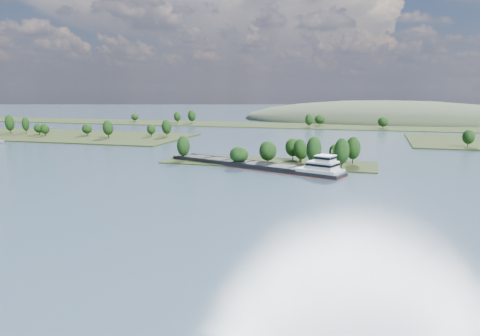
% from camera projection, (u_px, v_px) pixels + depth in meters
% --- Properties ---
extents(ground, '(1800.00, 1800.00, 0.00)m').
position_uv_depth(ground, '(231.00, 189.00, 165.01)').
color(ground, '#3B4F66').
rests_on(ground, ground).
extents(tree_island, '(100.00, 33.02, 15.12)m').
position_uv_depth(tree_island, '(281.00, 156.00, 218.25)').
color(tree_island, '#222E14').
rests_on(tree_island, ground).
extents(left_bank, '(300.00, 80.00, 16.21)m').
position_uv_depth(left_bank, '(2.00, 133.00, 359.65)').
color(left_bank, '#222E14').
rests_on(left_bank, ground).
extents(back_shoreline, '(900.00, 60.00, 14.76)m').
position_uv_depth(back_shoreline, '(331.00, 126.00, 427.38)').
color(back_shoreline, '#222E14').
rests_on(back_shoreline, ground).
extents(hill_west, '(320.00, 160.00, 44.00)m').
position_uv_depth(hill_west, '(386.00, 121.00, 508.61)').
color(hill_west, '#3A4731').
rests_on(hill_west, ground).
extents(cargo_barge, '(86.02, 40.24, 11.89)m').
position_uv_depth(cargo_barge, '(263.00, 166.00, 206.18)').
color(cargo_barge, black).
rests_on(cargo_barge, ground).
extents(motorboat, '(6.84, 2.60, 2.64)m').
position_uv_depth(motorboat, '(0.00, 142.00, 299.19)').
color(motorboat, silver).
rests_on(motorboat, ground).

